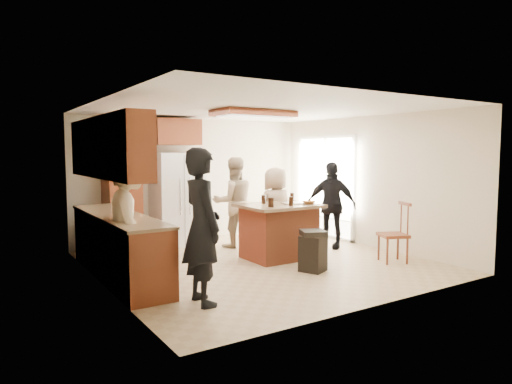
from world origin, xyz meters
TOP-DOWN VIEW (x-y plane):
  - room_shell at (4.37, 1.64)m, footprint 8.00×5.20m
  - person_front_left at (-1.69, -1.30)m, footprint 0.53×0.71m
  - person_behind_left at (0.29, 1.36)m, footprint 0.92×0.68m
  - person_behind_right at (0.78, 0.68)m, footprint 0.77×0.52m
  - person_side_right at (1.79, 0.30)m, footprint 0.92×1.07m
  - person_counter at (-2.19, -0.15)m, footprint 0.62×1.21m
  - left_cabinetry at (-2.24, 0.40)m, footprint 0.64×3.00m
  - back_wall_units at (-1.33, 2.20)m, footprint 1.80×0.60m
  - refrigerator at (-0.55, 2.12)m, footprint 0.90×0.76m
  - kitchen_island at (0.45, 0.11)m, footprint 1.28×1.03m
  - island_items at (0.63, 0.00)m, footprint 0.96×0.70m
  - trash_bin at (0.39, -0.87)m, footprint 0.47×0.47m
  - spindle_chair at (1.88, -1.15)m, footprint 0.56×0.56m

SIDE VIEW (x-z plane):
  - trash_bin at x=0.39m, z-range 0.00..0.63m
  - spindle_chair at x=1.88m, z-range -0.04..0.95m
  - kitchen_island at x=0.45m, z-range 0.01..0.94m
  - person_behind_right at x=0.78m, z-range 0.00..1.54m
  - person_side_right at x=1.79m, z-range 0.00..1.63m
  - person_behind_left at x=0.29m, z-range 0.00..1.72m
  - room_shell at x=4.37m, z-range -1.63..3.37m
  - refrigerator at x=-0.55m, z-range 0.00..1.80m
  - person_counter at x=-2.19m, z-range 0.00..1.82m
  - person_front_left at x=-1.69m, z-range 0.00..1.87m
  - left_cabinetry at x=-2.24m, z-range -0.19..2.11m
  - island_items at x=0.63m, z-range 0.90..1.05m
  - back_wall_units at x=-1.33m, z-range 0.15..2.60m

